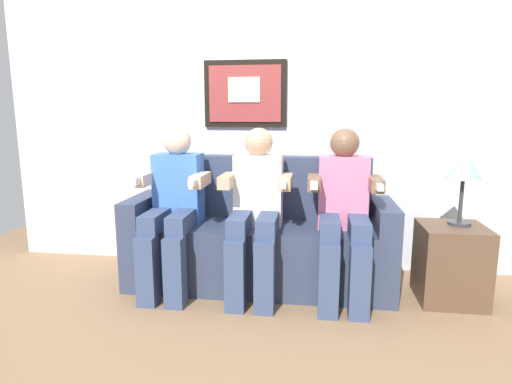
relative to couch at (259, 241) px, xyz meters
name	(u,v)px	position (x,y,z in m)	size (l,w,h in m)	color
ground_plane	(253,302)	(0.00, -0.33, -0.31)	(5.49, 5.49, 0.00)	#8C6B4C
back_wall_assembly	(267,100)	(0.00, 0.44, 0.99)	(4.22, 0.10, 2.60)	silver
couch	(259,241)	(0.00, 0.00, 0.00)	(1.82, 0.58, 0.90)	#333D56
person_on_left	(174,203)	(-0.56, -0.17, 0.29)	(0.46, 0.56, 1.11)	#3F72CC
person_in_middle	(256,206)	(0.00, -0.17, 0.29)	(0.46, 0.56, 1.11)	white
person_on_right	(344,208)	(0.56, -0.17, 0.29)	(0.46, 0.56, 1.11)	pink
side_table_right	(451,263)	(1.26, -0.11, -0.06)	(0.40, 0.40, 0.50)	brown
table_lamp	(464,169)	(1.30, -0.07, 0.55)	(0.22, 0.22, 0.46)	#333338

